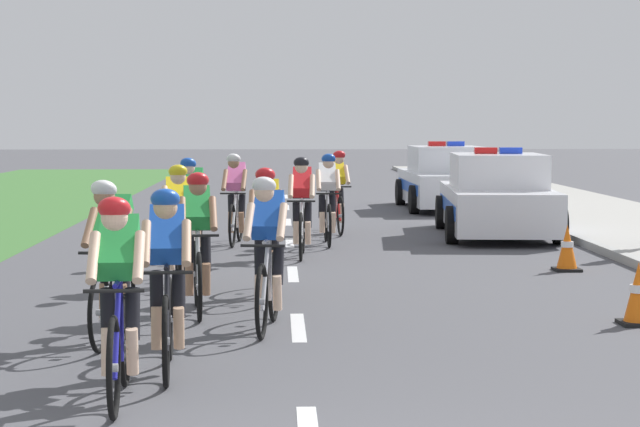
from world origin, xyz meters
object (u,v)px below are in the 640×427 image
at_px(cyclist_tenth, 328,198).
at_px(police_car_nearest, 497,198).
at_px(cyclist_ninth, 302,206).
at_px(cyclist_sixth, 266,230).
at_px(police_car_second, 445,180).
at_px(cyclist_seventh, 178,223).
at_px(cyclist_second, 167,278).
at_px(cyclist_third, 112,259).
at_px(cyclist_eighth, 192,207).
at_px(cyclist_lead, 119,296).
at_px(cyclist_fifth, 198,241).
at_px(cyclist_twelfth, 236,198).
at_px(cyclist_eleventh, 337,191).
at_px(traffic_cone_far, 638,294).
at_px(traffic_cone_mid, 567,248).
at_px(cyclist_fourth, 268,251).

bearing_deg(cyclist_tenth, police_car_nearest, 23.80).
bearing_deg(cyclist_ninth, cyclist_sixth, -97.30).
xyz_separation_m(cyclist_sixth, police_car_second, (4.06, 13.36, -0.11)).
bearing_deg(cyclist_seventh, cyclist_second, -86.03).
xyz_separation_m(cyclist_third, cyclist_eighth, (0.26, 6.34, 0.00)).
height_order(cyclist_lead, cyclist_fifth, same).
height_order(cyclist_lead, cyclist_third, same).
distance_m(cyclist_sixth, cyclist_eighth, 3.79).
height_order(cyclist_lead, cyclist_twelfth, same).
bearing_deg(cyclist_eleventh, cyclist_third, -104.22).
bearing_deg(traffic_cone_far, cyclist_seventh, 149.08).
bearing_deg(traffic_cone_far, cyclist_lead, -147.65).
distance_m(cyclist_second, cyclist_sixth, 4.15).
xyz_separation_m(police_car_nearest, traffic_cone_mid, (0.05, -4.82, -0.37)).
bearing_deg(cyclist_twelfth, cyclist_ninth, -60.10).
bearing_deg(cyclist_seventh, traffic_cone_far, -30.92).
height_order(police_car_nearest, traffic_cone_far, police_car_nearest).
bearing_deg(cyclist_sixth, cyclist_tenth, 80.33).
bearing_deg(traffic_cone_mid, cyclist_twelfth, 142.86).
bearing_deg(cyclist_lead, traffic_cone_far, 32.35).
relative_size(cyclist_tenth, traffic_cone_mid, 2.69).
bearing_deg(cyclist_eleventh, traffic_cone_mid, -61.89).
relative_size(cyclist_seventh, cyclist_eleventh, 1.00).
xyz_separation_m(cyclist_fifth, traffic_cone_far, (4.48, -0.81, -0.48)).
xyz_separation_m(cyclist_second, cyclist_seventh, (-0.35, 5.00, 0.00)).
height_order(cyclist_fourth, traffic_cone_far, cyclist_fourth).
relative_size(cyclist_second, cyclist_third, 1.00).
distance_m(cyclist_eighth, cyclist_eleventh, 4.63).
bearing_deg(cyclist_fourth, traffic_cone_far, 2.71).
bearing_deg(cyclist_twelfth, cyclist_fourth, -85.66).
relative_size(cyclist_lead, cyclist_seventh, 1.00).
relative_size(cyclist_second, cyclist_eighth, 1.00).
distance_m(cyclist_eleventh, cyclist_twelfth, 2.58).
bearing_deg(cyclist_fifth, cyclist_fourth, -52.60).
distance_m(cyclist_second, police_car_nearest, 12.10).
xyz_separation_m(cyclist_eighth, cyclist_twelfth, (0.57, 2.12, 0.00)).
xyz_separation_m(traffic_cone_mid, traffic_cone_far, (-0.34, -4.19, 0.00)).
xyz_separation_m(cyclist_sixth, cyclist_seventh, (-1.11, 0.92, 0.00)).
xyz_separation_m(cyclist_second, cyclist_fourth, (0.80, 1.90, 0.00)).
height_order(cyclist_fifth, cyclist_seventh, same).
distance_m(cyclist_fourth, cyclist_ninth, 6.07).
distance_m(cyclist_lead, police_car_second, 19.08).
distance_m(police_car_nearest, traffic_cone_far, 9.02).
relative_size(cyclist_lead, cyclist_third, 1.00).
distance_m(cyclist_lead, traffic_cone_far, 5.68).
height_order(cyclist_seventh, cyclist_tenth, same).
height_order(cyclist_tenth, cyclist_eleventh, same).
bearing_deg(cyclist_tenth, cyclist_seventh, -113.66).
xyz_separation_m(cyclist_seventh, traffic_cone_mid, (5.22, 1.27, -0.48)).
bearing_deg(cyclist_second, cyclist_seventh, 93.97).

